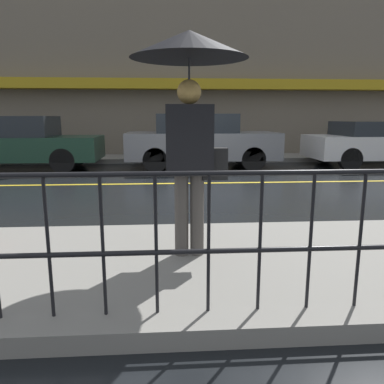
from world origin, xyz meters
The scene contains 10 objects.
ground_plane centered at (0.00, 0.00, 0.00)m, with size 80.00×80.00×0.00m, color black.
sidewalk_near centered at (0.00, -4.97, 0.07)m, with size 28.00×2.42×0.15m.
sidewalk_far centered at (0.00, 4.61, 0.07)m, with size 28.00×1.70×0.15m.
lane_marking centered at (0.00, 0.00, 0.00)m, with size 25.20×0.12×0.01m.
building_storefront centered at (0.00, 5.58, 3.29)m, with size 28.00×0.85×6.65m.
railing_foreground centered at (0.00, -5.93, 0.77)m, with size 12.00×0.04×0.99m.
pedestrian centered at (-0.59, -4.82, 1.81)m, with size 1.07×1.07×2.09m.
car_dark_green centered at (-5.02, 2.59, 0.77)m, with size 4.54×1.77×1.50m.
car_grey centered at (0.20, 2.59, 0.80)m, with size 4.34×1.80×1.56m.
car_white centered at (5.59, 2.59, 0.71)m, with size 4.23×1.90×1.35m.
Camera 1 is at (-0.81, -8.32, 1.48)m, focal length 35.00 mm.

